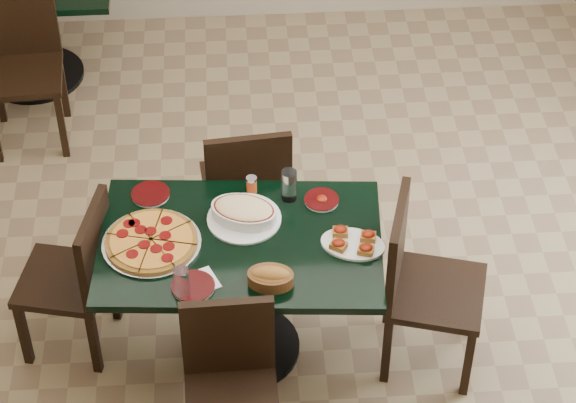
{
  "coord_description": "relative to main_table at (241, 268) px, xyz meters",
  "views": [
    {
      "loc": [
        -0.27,
        -3.91,
        4.3
      ],
      "look_at": [
        -0.02,
        0.0,
        0.73
      ],
      "focal_mm": 70.0,
      "sensor_mm": 36.0,
      "label": 1
    }
  ],
  "objects": [
    {
      "name": "water_glass_b",
      "position": [
        -0.26,
        -0.31,
        0.25
      ],
      "size": [
        0.07,
        0.07,
        0.14
      ],
      "primitive_type": "cylinder",
      "color": "white",
      "rests_on": "main_table"
    },
    {
      "name": "floor",
      "position": [
        0.25,
        0.27,
        -0.57
      ],
      "size": [
        5.5,
        5.5,
        0.0
      ],
      "primitive_type": "plane",
      "color": "olive",
      "rests_on": "ground"
    },
    {
      "name": "back_chair_near",
      "position": [
        -1.22,
        1.84,
        -0.03
      ],
      "size": [
        0.48,
        0.48,
        0.96
      ],
      "rotation": [
        0.0,
        0.0,
        0.07
      ],
      "color": "black",
      "rests_on": "floor"
    },
    {
      "name": "chair_right",
      "position": [
        0.82,
        -0.08,
        -0.04
      ],
      "size": [
        0.54,
        0.54,
        0.95
      ],
      "rotation": [
        0.0,
        0.0,
        1.3
      ],
      "color": "black",
      "rests_on": "floor"
    },
    {
      "name": "back_table",
      "position": [
        -1.27,
        2.38,
        -0.04
      ],
      "size": [
        1.14,
        0.83,
        0.75
      ],
      "rotation": [
        0.0,
        0.0,
        0.0
      ],
      "color": "black",
      "rests_on": "floor"
    },
    {
      "name": "main_table",
      "position": [
        0.0,
        0.0,
        0.0
      ],
      "size": [
        1.34,
        0.92,
        0.75
      ],
      "rotation": [
        0.0,
        0.0,
        -0.08
      ],
      "color": "black",
      "rests_on": "floor"
    },
    {
      "name": "chair_left",
      "position": [
        -0.77,
        0.1,
        -0.08
      ],
      "size": [
        0.49,
        0.49,
        0.88
      ],
      "rotation": [
        0.0,
        0.0,
        -1.79
      ],
      "color": "black",
      "rests_on": "floor"
    },
    {
      "name": "water_glass_a",
      "position": [
        0.24,
        0.27,
        0.26
      ],
      "size": [
        0.07,
        0.07,
        0.16
      ],
      "primitive_type": "cylinder",
      "color": "white",
      "rests_on": "main_table"
    },
    {
      "name": "side_plate_far_r",
      "position": [
        0.39,
        0.24,
        0.19
      ],
      "size": [
        0.16,
        0.16,
        0.03
      ],
      "rotation": [
        0.0,
        0.0,
        -0.42
      ],
      "color": "silver",
      "rests_on": "main_table"
    },
    {
      "name": "chair_far",
      "position": [
        0.05,
        0.64,
        -0.05
      ],
      "size": [
        0.47,
        0.47,
        0.92
      ],
      "rotation": [
        0.0,
        0.0,
        3.24
      ],
      "color": "black",
      "rests_on": "floor"
    },
    {
      "name": "pepper_shaker",
      "position": [
        0.07,
        0.33,
        0.23
      ],
      "size": [
        0.05,
        0.05,
        0.09
      ],
      "color": "#B64413",
      "rests_on": "main_table"
    },
    {
      "name": "pepperoni_pizza",
      "position": [
        -0.4,
        0.0,
        0.2
      ],
      "size": [
        0.45,
        0.45,
        0.04
      ],
      "rotation": [
        0.0,
        0.0,
        -0.24
      ],
      "color": "silver",
      "rests_on": "main_table"
    },
    {
      "name": "lasagna_casserole",
      "position": [
        0.02,
        0.14,
        0.23
      ],
      "size": [
        0.36,
        0.34,
        0.09
      ],
      "rotation": [
        0.0,
        0.0,
        -0.35
      ],
      "color": "silver",
      "rests_on": "main_table"
    },
    {
      "name": "side_plate_near",
      "position": [
        -0.21,
        -0.28,
        0.19
      ],
      "size": [
        0.19,
        0.19,
        0.02
      ],
      "rotation": [
        0.0,
        0.0,
        0.11
      ],
      "color": "silver",
      "rests_on": "main_table"
    },
    {
      "name": "bread_basket",
      "position": [
        0.12,
        -0.28,
        0.22
      ],
      "size": [
        0.22,
        0.17,
        0.09
      ],
      "rotation": [
        0.0,
        0.0,
        -0.15
      ],
      "color": "brown",
      "rests_on": "main_table"
    },
    {
      "name": "side_plate_far_l",
      "position": [
        -0.41,
        0.33,
        0.19
      ],
      "size": [
        0.18,
        0.18,
        0.02
      ],
      "rotation": [
        0.0,
        0.0,
        0.03
      ],
      "color": "silver",
      "rests_on": "main_table"
    },
    {
      "name": "bruschetta_platter",
      "position": [
        0.5,
        -0.07,
        0.21
      ],
      "size": [
        0.34,
        0.29,
        0.05
      ],
      "rotation": [
        0.0,
        0.0,
        -0.34
      ],
      "color": "silver",
      "rests_on": "main_table"
    },
    {
      "name": "chair_near",
      "position": [
        -0.07,
        -0.57,
        -0.09
      ],
      "size": [
        0.41,
        0.41,
        0.86
      ],
      "rotation": [
        0.0,
        0.0,
        0.03
      ],
      "color": "black",
      "rests_on": "floor"
    },
    {
      "name": "napkin_setting",
      "position": [
        -0.18,
        -0.25,
        0.18
      ],
      "size": [
        0.19,
        0.19,
        0.01
      ],
      "rotation": [
        0.0,
        0.0,
        0.42
      ],
      "color": "white",
      "rests_on": "main_table"
    }
  ]
}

